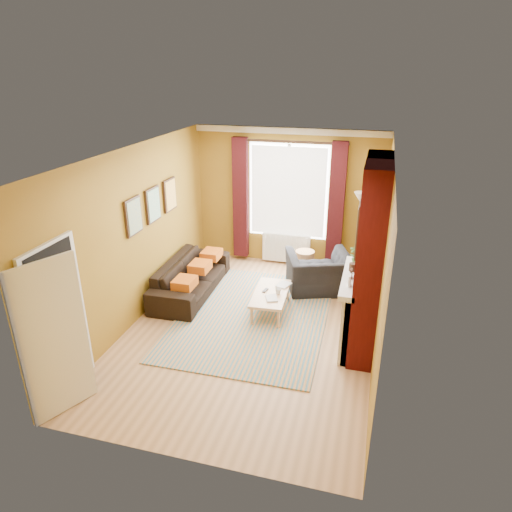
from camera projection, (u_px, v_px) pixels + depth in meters
name	position (u px, v px, depth m)	size (l,w,h in m)	color
ground	(252.00, 327.00, 7.35)	(5.50, 5.50, 0.00)	#966B44
room_walls	(296.00, 245.00, 6.91)	(3.82, 5.54, 2.83)	olive
striped_rug	(253.00, 316.00, 7.67)	(2.47, 3.39, 0.02)	#306B85
sofa	(191.00, 277.00, 8.37)	(2.14, 0.84, 0.63)	black
armchair	(318.00, 273.00, 8.41)	(1.12, 0.98, 0.73)	black
coffee_table	(271.00, 294.00, 7.70)	(0.61, 1.13, 0.37)	tan
wicker_stool	(305.00, 262.00, 9.16)	(0.50, 0.50, 0.48)	#A67648
floor_lamp	(359.00, 211.00, 8.59)	(0.29, 0.29, 1.72)	black
book_a	(266.00, 299.00, 7.46)	(0.18, 0.25, 0.02)	#999999
book_b	(279.00, 283.00, 7.97)	(0.20, 0.27, 0.02)	#999999
mug	(278.00, 291.00, 7.63)	(0.10, 0.10, 0.09)	#999999
tv_remote	(265.00, 290.00, 7.73)	(0.08, 0.16, 0.02)	#242426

